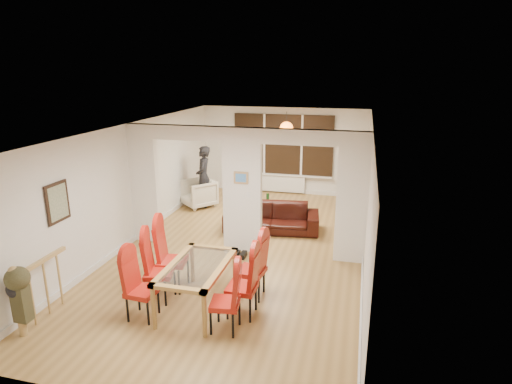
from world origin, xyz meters
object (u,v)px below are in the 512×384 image
at_px(person, 204,177).
at_px(coffee_table, 274,207).
at_px(bottle, 268,198).
at_px(bowl, 283,202).
at_px(dining_chair_ra, 225,298).
at_px(dining_table, 198,286).
at_px(sofa, 271,217).
at_px(dining_chair_la, 142,287).
at_px(dining_chair_lc, 172,257).
at_px(television, 346,202).
at_px(dining_chair_rc, 251,266).
at_px(dining_chair_rb, 242,283).
at_px(dining_chair_lb, 159,268).
at_px(armchair, 198,193).

relative_size(person, coffee_table, 1.65).
relative_size(bottle, bowl, 1.53).
bearing_deg(dining_chair_ra, dining_table, 132.87).
height_order(person, bowl, person).
bearing_deg(bottle, sofa, -73.35).
distance_m(dining_table, coffee_table, 4.96).
distance_m(dining_chair_la, person, 5.55).
bearing_deg(dining_chair_lc, television, 51.83).
bearing_deg(television, dining_chair_la, 130.45).
xyz_separation_m(dining_table, dining_chair_rc, (0.75, 0.53, 0.18)).
bearing_deg(dining_chair_rb, television, 77.05).
distance_m(dining_chair_lb, dining_chair_rb, 1.46).
relative_size(dining_chair_rc, coffee_table, 1.07).
relative_size(dining_table, dining_chair_lb, 1.42).
relative_size(dining_chair_la, coffee_table, 1.03).
xyz_separation_m(dining_chair_rc, armchair, (-2.66, 4.36, -0.17)).
height_order(dining_chair_rb, dining_chair_rc, dining_chair_rb).
height_order(coffee_table, bottle, bottle).
height_order(armchair, bottle, armchair).
distance_m(dining_chair_la, sofa, 4.26).
bearing_deg(person, armchair, -86.29).
xyz_separation_m(dining_chair_lc, coffee_table, (0.87, 4.48, -0.47)).
bearing_deg(television, dining_chair_rb, 141.85).
bearing_deg(bottle, dining_chair_ra, -83.90).
distance_m(dining_chair_la, dining_chair_ra, 1.33).
xyz_separation_m(armchair, person, (0.15, 0.05, 0.47)).
height_order(dining_chair_la, person, person).
bearing_deg(dining_chair_la, coffee_table, 84.87).
bearing_deg(dining_chair_rb, bowl, 94.09).
xyz_separation_m(dining_chair_lb, person, (-1.07, 4.87, 0.29)).
relative_size(sofa, coffee_table, 2.16).
bearing_deg(bowl, dining_chair_rb, -86.43).
bearing_deg(dining_chair_lc, dining_chair_rc, -7.37).
xyz_separation_m(dining_chair_lc, bowl, (1.08, 4.55, -0.33)).
relative_size(dining_chair_ra, dining_chair_rb, 0.94).
distance_m(dining_chair_lc, bottle, 4.45).
bearing_deg(television, bowl, 81.38).
distance_m(dining_chair_lb, dining_chair_lc, 0.41).
xyz_separation_m(dining_chair_la, dining_chair_lb, (-0.00, 0.58, 0.03)).
xyz_separation_m(dining_chair_ra, sofa, (-0.20, 4.10, -0.19)).
xyz_separation_m(coffee_table, bottle, (-0.16, -0.09, 0.27)).
xyz_separation_m(armchair, coffee_table, (2.14, 0.07, -0.26)).
xyz_separation_m(dining_chair_lb, television, (2.78, 5.43, -0.30)).
xyz_separation_m(dining_chair_ra, dining_chair_rb, (0.12, 0.45, 0.03)).
distance_m(dining_chair_ra, bottle, 5.40).
bearing_deg(dining_chair_la, bottle, 86.42).
xyz_separation_m(dining_table, dining_chair_ra, (0.63, -0.50, 0.15)).
bearing_deg(dining_chair_lc, person, 94.43).
bearing_deg(dining_chair_rb, person, 117.32).
relative_size(dining_chair_lb, dining_chair_rc, 1.02).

